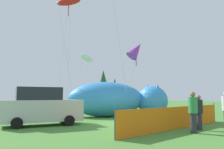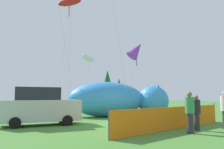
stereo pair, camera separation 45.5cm
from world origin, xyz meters
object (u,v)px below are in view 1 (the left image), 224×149
at_px(parked_car, 41,107).
at_px(kite_red_lizard, 69,2).
at_px(kite_purple_delta, 136,50).
at_px(inflatable_cat, 116,101).
at_px(spectator_in_yellow_shirt, 199,111).
at_px(kite_white_ghost, 87,58).
at_px(spectator_in_red_shirt, 193,110).
at_px(folding_chair, 172,114).

bearing_deg(parked_car, kite_red_lizard, 61.61).
relative_size(kite_purple_delta, kite_red_lizard, 0.60).
bearing_deg(parked_car, inflatable_cat, 24.41).
height_order(spectator_in_yellow_shirt, kite_white_ghost, kite_white_ghost).
xyz_separation_m(kite_white_ghost, kite_red_lizard, (-2.91, -2.38, 4.30)).
relative_size(spectator_in_red_shirt, kite_purple_delta, 0.30).
bearing_deg(kite_red_lizard, inflatable_cat, -37.42).
bearing_deg(kite_purple_delta, spectator_in_red_shirt, -108.59).
xyz_separation_m(inflatable_cat, kite_white_ghost, (-0.40, 4.91, 4.20)).
distance_m(spectator_in_red_shirt, kite_white_ghost, 14.12).
distance_m(parked_car, spectator_in_red_shirt, 8.07).
bearing_deg(spectator_in_yellow_shirt, kite_purple_delta, 77.80).
bearing_deg(spectator_in_red_shirt, inflatable_cat, 81.35).
distance_m(kite_white_ghost, kite_red_lizard, 5.71).
xyz_separation_m(folding_chair, spectator_in_red_shirt, (-2.57, -3.68, 0.49)).
bearing_deg(spectator_in_yellow_shirt, kite_red_lizard, 105.86).
distance_m(folding_chair, inflatable_cat, 5.00).
relative_size(inflatable_cat, kite_red_lizard, 0.79).
height_order(kite_white_ghost, kite_red_lizard, kite_red_lizard).
height_order(inflatable_cat, kite_white_ghost, kite_white_ghost).
xyz_separation_m(parked_car, kite_purple_delta, (7.67, 1.14, 4.33)).
relative_size(folding_chair, spectator_in_yellow_shirt, 0.53).
relative_size(spectator_in_yellow_shirt, spectator_in_red_shirt, 0.92).
relative_size(spectator_in_yellow_shirt, kite_purple_delta, 0.27).
xyz_separation_m(spectator_in_yellow_shirt, kite_red_lizard, (-3.00, 10.56, 8.87)).
distance_m(spectator_in_yellow_shirt, kite_red_lizard, 14.11).
distance_m(spectator_in_yellow_shirt, spectator_in_red_shirt, 1.07).
bearing_deg(spectator_in_red_shirt, kite_white_ghost, 86.23).
height_order(folding_chair, inflatable_cat, inflatable_cat).
distance_m(folding_chair, kite_white_ghost, 11.02).
bearing_deg(inflatable_cat, kite_white_ghost, 118.61).
xyz_separation_m(kite_white_ghost, kite_purple_delta, (1.58, -6.06, -0.12)).
bearing_deg(folding_chair, inflatable_cat, 119.12).
height_order(parked_car, inflatable_cat, inflatable_cat).
xyz_separation_m(inflatable_cat, kite_purple_delta, (1.17, -1.15, 4.08)).
bearing_deg(kite_white_ghost, kite_red_lizard, -140.77).
distance_m(parked_car, spectator_in_yellow_shirt, 8.43).
distance_m(parked_car, inflatable_cat, 6.89).
xyz_separation_m(folding_chair, inflatable_cat, (-1.28, 4.77, 0.77)).
relative_size(kite_white_ghost, kite_purple_delta, 0.96).
height_order(kite_purple_delta, kite_red_lizard, kite_red_lizard).
bearing_deg(spectator_in_yellow_shirt, folding_chair, 63.82).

